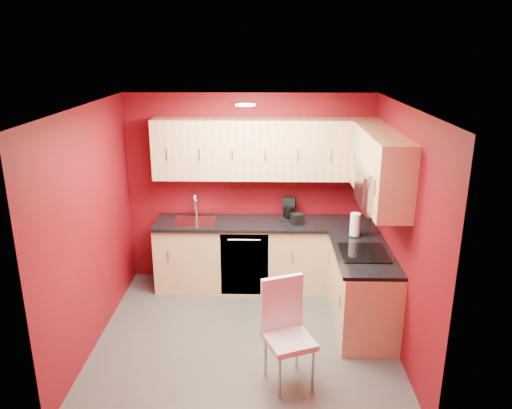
{
  "coord_description": "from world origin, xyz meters",
  "views": [
    {
      "loc": [
        0.22,
        -4.81,
        3.07
      ],
      "look_at": [
        0.1,
        0.55,
        1.35
      ],
      "focal_mm": 35.0,
      "sensor_mm": 36.0,
      "label": 1
    }
  ],
  "objects_px": {
    "coffee_maker": "(288,209)",
    "napkin_holder": "(297,219)",
    "paper_towel": "(355,225)",
    "microwave": "(379,187)",
    "sink": "(195,218)",
    "dining_chair": "(289,335)"
  },
  "relations": [
    {
      "from": "sink",
      "to": "napkin_holder",
      "type": "distance_m",
      "value": 1.31
    },
    {
      "from": "coffee_maker",
      "to": "dining_chair",
      "type": "xyz_separation_m",
      "value": [
        -0.06,
        -2.06,
        -0.54
      ]
    },
    {
      "from": "microwave",
      "to": "sink",
      "type": "relative_size",
      "value": 1.46
    },
    {
      "from": "coffee_maker",
      "to": "napkin_holder",
      "type": "distance_m",
      "value": 0.21
    },
    {
      "from": "microwave",
      "to": "coffee_maker",
      "type": "xyz_separation_m",
      "value": [
        -0.89,
        1.08,
        -0.61
      ]
    },
    {
      "from": "sink",
      "to": "coffee_maker",
      "type": "height_order",
      "value": "sink"
    },
    {
      "from": "coffee_maker",
      "to": "microwave",
      "type": "bearing_deg",
      "value": -35.9
    },
    {
      "from": "microwave",
      "to": "paper_towel",
      "type": "relative_size",
      "value": 2.73
    },
    {
      "from": "microwave",
      "to": "coffee_maker",
      "type": "bearing_deg",
      "value": 129.66
    },
    {
      "from": "microwave",
      "to": "sink",
      "type": "xyz_separation_m",
      "value": [
        -2.09,
        1.0,
        -0.72
      ]
    },
    {
      "from": "sink",
      "to": "dining_chair",
      "type": "distance_m",
      "value": 2.33
    },
    {
      "from": "paper_towel",
      "to": "sink",
      "type": "bearing_deg",
      "value": 166.12
    },
    {
      "from": "microwave",
      "to": "napkin_holder",
      "type": "distance_m",
      "value": 1.38
    },
    {
      "from": "sink",
      "to": "dining_chair",
      "type": "relative_size",
      "value": 0.51
    },
    {
      "from": "sink",
      "to": "coffee_maker",
      "type": "distance_m",
      "value": 1.21
    },
    {
      "from": "coffee_maker",
      "to": "napkin_holder",
      "type": "height_order",
      "value": "coffee_maker"
    },
    {
      "from": "napkin_holder",
      "to": "paper_towel",
      "type": "height_order",
      "value": "paper_towel"
    },
    {
      "from": "coffee_maker",
      "to": "dining_chair",
      "type": "relative_size",
      "value": 0.28
    },
    {
      "from": "microwave",
      "to": "dining_chair",
      "type": "xyz_separation_m",
      "value": [
        -0.95,
        -0.98,
        -1.15
      ]
    },
    {
      "from": "napkin_holder",
      "to": "dining_chair",
      "type": "xyz_separation_m",
      "value": [
        -0.17,
        -1.89,
        -0.47
      ]
    },
    {
      "from": "microwave",
      "to": "coffee_maker",
      "type": "distance_m",
      "value": 1.53
    },
    {
      "from": "napkin_holder",
      "to": "dining_chair",
      "type": "height_order",
      "value": "napkin_holder"
    }
  ]
}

